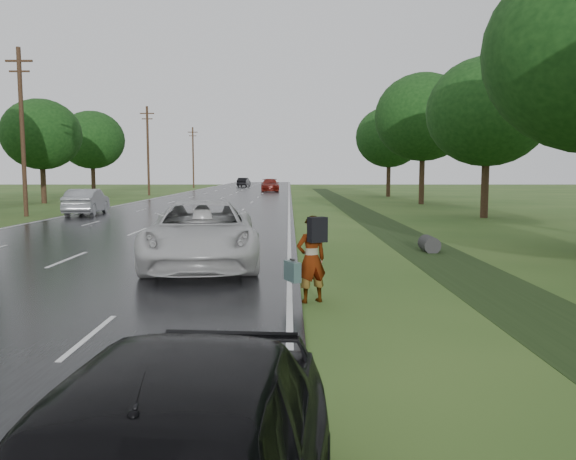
# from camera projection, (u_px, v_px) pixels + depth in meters

# --- Properties ---
(road) EXTENTS (14.00, 180.00, 0.04)m
(road) POSITION_uv_depth(u_px,v_px,m) (219.00, 200.00, 53.87)
(road) COLOR black
(road) RESTS_ON ground
(edge_stripe_east) EXTENTS (0.12, 180.00, 0.01)m
(edge_stripe_east) POSITION_uv_depth(u_px,v_px,m) (289.00, 199.00, 53.85)
(edge_stripe_east) COLOR silver
(edge_stripe_east) RESTS_ON road
(edge_stripe_west) EXTENTS (0.12, 180.00, 0.01)m
(edge_stripe_west) POSITION_uv_depth(u_px,v_px,m) (149.00, 199.00, 53.88)
(edge_stripe_west) COLOR silver
(edge_stripe_west) RESTS_ON road
(center_line) EXTENTS (0.12, 180.00, 0.01)m
(center_line) POSITION_uv_depth(u_px,v_px,m) (219.00, 199.00, 53.87)
(center_line) COLOR silver
(center_line) RESTS_ON road
(drainage_ditch) EXTENTS (2.20, 120.00, 0.56)m
(drainage_ditch) POSITION_uv_depth(u_px,v_px,m) (385.00, 226.00, 27.70)
(drainage_ditch) COLOR black
(drainage_ditch) RESTS_ON ground
(utility_pole_mid) EXTENTS (1.60, 0.26, 10.00)m
(utility_pole_mid) POSITION_uv_depth(u_px,v_px,m) (22.00, 130.00, 33.46)
(utility_pole_mid) COLOR #342015
(utility_pole_mid) RESTS_ON ground
(utility_pole_far) EXTENTS (1.60, 0.26, 10.00)m
(utility_pole_far) POSITION_uv_depth(u_px,v_px,m) (148.00, 149.00, 63.29)
(utility_pole_far) COLOR #342015
(utility_pole_far) RESTS_ON ground
(utility_pole_distant) EXTENTS (1.60, 0.26, 10.00)m
(utility_pole_distant) POSITION_uv_depth(u_px,v_px,m) (193.00, 157.00, 93.13)
(utility_pole_distant) COLOR #342015
(utility_pole_distant) RESTS_ON ground
(tree_east_c) EXTENTS (7.00, 7.00, 9.29)m
(tree_east_c) POSITION_uv_depth(u_px,v_px,m) (488.00, 112.00, 32.32)
(tree_east_c) COLOR #342015
(tree_east_c) RESTS_ON ground
(tree_east_d) EXTENTS (8.00, 8.00, 10.76)m
(tree_east_d) POSITION_uv_depth(u_px,v_px,m) (423.00, 117.00, 46.14)
(tree_east_d) COLOR #342015
(tree_east_d) RESTS_ON ground
(tree_east_f) EXTENTS (7.20, 7.20, 9.62)m
(tree_east_f) POSITION_uv_depth(u_px,v_px,m) (389.00, 137.00, 60.14)
(tree_east_f) COLOR #342015
(tree_east_f) RESTS_ON ground
(tree_west_d) EXTENTS (6.60, 6.60, 8.80)m
(tree_west_d) POSITION_uv_depth(u_px,v_px,m) (41.00, 134.00, 47.32)
(tree_west_d) COLOR #342015
(tree_west_d) RESTS_ON ground
(tree_west_f) EXTENTS (7.00, 7.00, 9.29)m
(tree_west_f) POSITION_uv_depth(u_px,v_px,m) (92.00, 140.00, 61.22)
(tree_west_f) COLOR #342015
(tree_west_f) RESTS_ON ground
(pedestrian) EXTENTS (0.96, 0.75, 1.81)m
(pedestrian) POSITION_uv_depth(u_px,v_px,m) (311.00, 258.00, 11.54)
(pedestrian) COLOR #A5998C
(pedestrian) RESTS_ON ground
(white_pickup) EXTENTS (3.76, 6.89, 1.83)m
(white_pickup) POSITION_uv_depth(u_px,v_px,m) (202.00, 233.00, 16.00)
(white_pickup) COLOR #B9B9B9
(white_pickup) RESTS_ON road
(silver_sedan) EXTENTS (2.11, 5.00, 1.61)m
(silver_sedan) POSITION_uv_depth(u_px,v_px,m) (87.00, 202.00, 34.71)
(silver_sedan) COLOR gray
(silver_sedan) RESTS_ON road
(far_car_red) EXTENTS (2.66, 5.98, 1.70)m
(far_car_red) POSITION_uv_depth(u_px,v_px,m) (270.00, 185.00, 75.41)
(far_car_red) COLOR #65110B
(far_car_red) RESTS_ON road
(far_car_dark) EXTENTS (2.17, 4.92, 1.57)m
(far_car_dark) POSITION_uv_depth(u_px,v_px,m) (244.00, 182.00, 100.05)
(far_car_dark) COLOR black
(far_car_dark) RESTS_ON road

